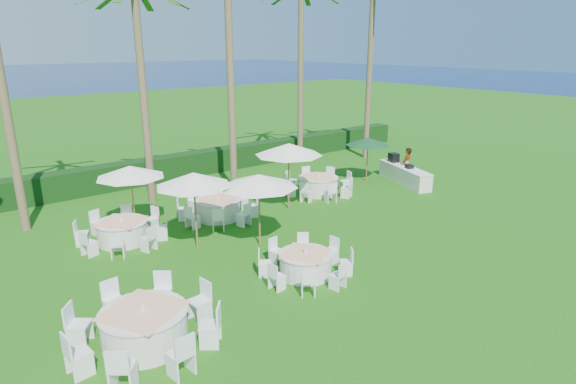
# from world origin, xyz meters

# --- Properties ---
(ground) EXTENTS (120.00, 120.00, 0.00)m
(ground) POSITION_xyz_m (0.00, 0.00, 0.00)
(ground) COLOR #1D530E
(ground) RESTS_ON ground
(hedge) EXTENTS (34.00, 1.00, 1.20)m
(hedge) POSITION_xyz_m (0.00, 12.00, 0.60)
(hedge) COLOR black
(hedge) RESTS_ON ground
(banquet_table_a) EXTENTS (3.50, 3.50, 1.04)m
(banquet_table_a) POSITION_xyz_m (-6.16, -0.87, 0.46)
(banquet_table_a) COLOR silver
(banquet_table_a) RESTS_ON ground
(banquet_table_b) EXTENTS (2.83, 2.83, 0.87)m
(banquet_table_b) POSITION_xyz_m (-1.00, -0.53, 0.37)
(banquet_table_b) COLOR silver
(banquet_table_b) RESTS_ON ground
(banquet_table_d) EXTENTS (3.04, 3.04, 0.93)m
(banquet_table_d) POSITION_xyz_m (-4.36, 5.37, 0.41)
(banquet_table_d) COLOR silver
(banquet_table_d) RESTS_ON ground
(banquet_table_e) EXTENTS (3.15, 3.15, 0.95)m
(banquet_table_e) POSITION_xyz_m (-0.49, 5.38, 0.42)
(banquet_table_e) COLOR silver
(banquet_table_e) RESTS_ON ground
(banquet_table_f) EXTENTS (3.15, 3.15, 0.97)m
(banquet_table_f) POSITION_xyz_m (4.82, 5.36, 0.42)
(banquet_table_f) COLOR silver
(banquet_table_f) RESTS_ON ground
(umbrella_a) EXTENTS (2.52, 2.52, 2.64)m
(umbrella_a) POSITION_xyz_m (-2.55, 3.33, 2.41)
(umbrella_a) COLOR brown
(umbrella_a) RESTS_ON ground
(umbrella_b) EXTENTS (2.65, 2.65, 2.51)m
(umbrella_b) POSITION_xyz_m (-0.74, 2.20, 2.29)
(umbrella_b) COLOR brown
(umbrella_b) RESTS_ON ground
(umbrella_c) EXTENTS (2.47, 2.47, 2.45)m
(umbrella_c) POSITION_xyz_m (-3.55, 6.27, 2.23)
(umbrella_c) COLOR brown
(umbrella_c) RESTS_ON ground
(umbrella_d) EXTENTS (2.78, 2.78, 2.80)m
(umbrella_d) POSITION_xyz_m (2.41, 4.54, 2.55)
(umbrella_d) COLOR brown
(umbrella_d) RESTS_ON ground
(umbrella_green) EXTENTS (2.23, 2.23, 2.22)m
(umbrella_green) POSITION_xyz_m (8.20, 5.46, 2.03)
(umbrella_green) COLOR brown
(umbrella_green) RESTS_ON ground
(buffet_table) EXTENTS (1.90, 3.70, 1.30)m
(buffet_table) POSITION_xyz_m (9.35, 4.01, 0.45)
(buffet_table) COLOR silver
(buffet_table) RESTS_ON ground
(staff_person) EXTENTS (0.71, 0.55, 1.73)m
(staff_person) POSITION_xyz_m (9.67, 4.14, 0.86)
(staff_person) COLOR gray
(staff_person) RESTS_ON ground
(palm_b) EXTENTS (4.39, 4.20, 9.01)m
(palm_b) POSITION_xyz_m (-1.71, 8.98, 4.96)
(palm_b) COLOR brown
(palm_b) RESTS_ON ground
(palm_c) EXTENTS (4.15, 4.40, 9.95)m
(palm_c) POSITION_xyz_m (1.98, 8.09, 5.44)
(palm_c) COLOR brown
(palm_c) RESTS_ON ground
(palm_d) EXTENTS (4.18, 4.39, 9.78)m
(palm_d) POSITION_xyz_m (8.38, 10.92, 5.36)
(palm_d) COLOR brown
(palm_d) RESTS_ON ground
(palm_e) EXTENTS (4.34, 4.29, 10.24)m
(palm_e) POSITION_xyz_m (12.05, 9.06, 5.59)
(palm_e) COLOR brown
(palm_e) RESTS_ON ground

